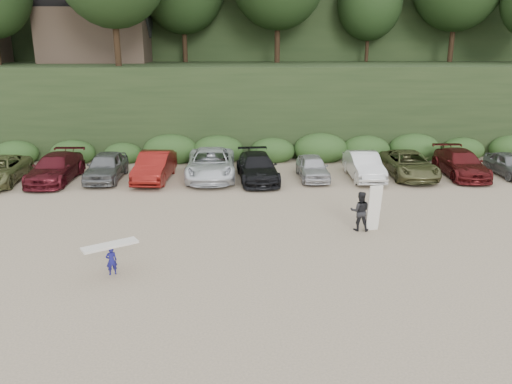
{
  "coord_description": "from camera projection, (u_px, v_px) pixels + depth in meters",
  "views": [
    {
      "loc": [
        -1.3,
        -17.76,
        7.59
      ],
      "look_at": [
        -0.41,
        3.0,
        1.3
      ],
      "focal_mm": 35.0,
      "sensor_mm": 36.0,
      "label": 1
    }
  ],
  "objects": [
    {
      "name": "adult_surfer",
      "position": [
        361.0,
        211.0,
        20.67
      ],
      "size": [
        1.31,
        0.76,
        1.98
      ],
      "color": "black",
      "rests_on": "ground"
    },
    {
      "name": "ground",
      "position": [
        270.0,
        247.0,
        19.24
      ],
      "size": [
        120.0,
        120.0,
        0.0
      ],
      "primitive_type": "plane",
      "color": "tan",
      "rests_on": "ground"
    },
    {
      "name": "parked_cars",
      "position": [
        233.0,
        166.0,
        28.48
      ],
      "size": [
        39.4,
        6.29,
        1.64
      ],
      "color": "#B7B7BC",
      "rests_on": "ground"
    },
    {
      "name": "child_surfer",
      "position": [
        111.0,
        254.0,
        16.73
      ],
      "size": [
        1.84,
        1.38,
        1.1
      ],
      "color": "navy",
      "rests_on": "ground"
    },
    {
      "name": "hillside_backdrop",
      "position": [
        244.0,
        4.0,
        50.33
      ],
      "size": [
        90.0,
        41.5,
        28.0
      ],
      "color": "black",
      "rests_on": "ground"
    }
  ]
}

